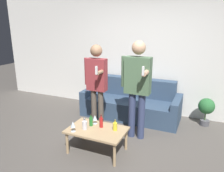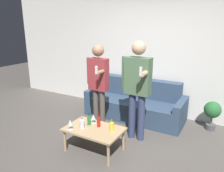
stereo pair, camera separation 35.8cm
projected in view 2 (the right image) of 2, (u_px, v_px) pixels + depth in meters
ground_plane at (105, 154)px, 3.44m from camera, size 16.00×16.00×0.00m
wall_back at (153, 53)px, 4.76m from camera, size 8.00×0.06×2.70m
couch at (135, 104)px, 4.75m from camera, size 2.09×0.81×0.81m
coffee_table at (94, 131)px, 3.45m from camera, size 0.90×0.58×0.39m
bottle_orange at (89, 120)px, 3.54m from camera, size 0.06×0.06×0.19m
bottle_green at (112, 126)px, 3.36m from camera, size 0.07×0.07×0.17m
bottle_dark at (99, 122)px, 3.47m from camera, size 0.06×0.06×0.21m
bottle_yellow at (82, 124)px, 3.43m from camera, size 0.08×0.08×0.18m
wine_glass_near at (93, 117)px, 3.60m from camera, size 0.07×0.07×0.15m
wine_glass_far at (70, 123)px, 3.37m from camera, size 0.08×0.08×0.17m
person_standing_left at (98, 80)px, 4.03m from camera, size 0.43×0.41×1.63m
person_standing_right at (137, 84)px, 3.64m from camera, size 0.51×0.44×1.72m
potted_plant at (212, 112)px, 4.14m from camera, size 0.31×0.31×0.57m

